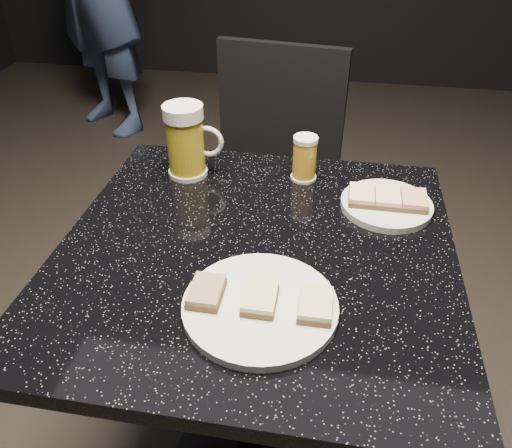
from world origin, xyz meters
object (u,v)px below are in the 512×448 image
object	(u,v)px
chair	(270,172)
plate_small	(386,205)
table	(256,339)
beer_mug	(187,141)
plate_large	(260,306)
beer_tumbler	(305,158)

from	to	relation	value
chair	plate_small	bearing A→B (deg)	-59.79
table	beer_mug	bearing A→B (deg)	129.23
beer_mug	chair	size ratio (longest dim) A/B	0.18
plate_large	beer_tumbler	distance (m)	0.41
plate_small	beer_tumbler	distance (m)	0.20
table	beer_tumbler	distance (m)	0.39
beer_tumbler	chair	world-z (taller)	chair
beer_tumbler	chair	distance (m)	0.55
plate_large	plate_small	size ratio (longest dim) A/B	1.33
beer_tumbler	chair	bearing A→B (deg)	107.13
plate_large	chair	world-z (taller)	chair
beer_mug	plate_small	bearing A→B (deg)	-8.71
beer_mug	beer_tumbler	world-z (taller)	beer_mug
plate_large	beer_tumbler	xyz separation A→B (m)	(0.03, 0.40, 0.04)
beer_mug	beer_tumbler	distance (m)	0.25
chair	plate_large	bearing A→B (deg)	-82.69
beer_tumbler	plate_large	bearing A→B (deg)	-93.96
plate_small	plate_large	bearing A→B (deg)	-122.20
beer_mug	chair	world-z (taller)	beer_mug
beer_mug	chair	distance (m)	0.58
plate_small	chair	bearing A→B (deg)	120.21
plate_large	plate_small	distance (m)	0.38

